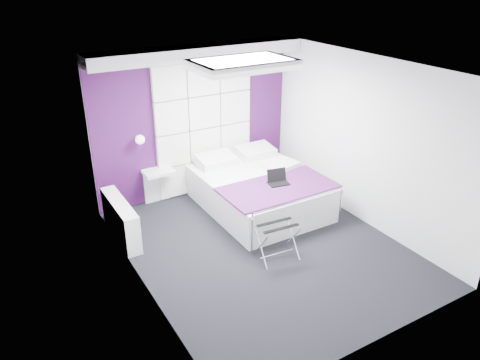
{
  "coord_description": "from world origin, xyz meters",
  "views": [
    {
      "loc": [
        -3.23,
        -4.81,
        3.77
      ],
      "look_at": [
        -0.19,
        0.35,
        0.98
      ],
      "focal_mm": 35.0,
      "sensor_mm": 36.0,
      "label": 1
    }
  ],
  "objects_px": {
    "radiator": "(121,220)",
    "laptop": "(277,180)",
    "nightstand": "(158,172)",
    "wall_lamp": "(139,139)",
    "bed": "(259,190)",
    "luggage_rack": "(277,241)"
  },
  "relations": [
    {
      "from": "nightstand",
      "to": "laptop",
      "type": "distance_m",
      "value": 2.0
    },
    {
      "from": "luggage_rack",
      "to": "laptop",
      "type": "height_order",
      "value": "laptop"
    },
    {
      "from": "nightstand",
      "to": "radiator",
      "type": "bearing_deg",
      "value": -141.3
    },
    {
      "from": "wall_lamp",
      "to": "radiator",
      "type": "xyz_separation_m",
      "value": [
        -0.64,
        -0.76,
        -0.92
      ]
    },
    {
      "from": "radiator",
      "to": "nightstand",
      "type": "xyz_separation_m",
      "value": [
        0.9,
        0.72,
        0.31
      ]
    },
    {
      "from": "radiator",
      "to": "wall_lamp",
      "type": "bearing_deg",
      "value": 49.9
    },
    {
      "from": "bed",
      "to": "radiator",
      "type": "bearing_deg",
      "value": 174.12
    },
    {
      "from": "nightstand",
      "to": "luggage_rack",
      "type": "distance_m",
      "value": 2.5
    },
    {
      "from": "bed",
      "to": "luggage_rack",
      "type": "bearing_deg",
      "value": -112.89
    },
    {
      "from": "wall_lamp",
      "to": "nightstand",
      "type": "bearing_deg",
      "value": -8.79
    },
    {
      "from": "bed",
      "to": "wall_lamp",
      "type": "bearing_deg",
      "value": 148.84
    },
    {
      "from": "laptop",
      "to": "wall_lamp",
      "type": "bearing_deg",
      "value": 150.48
    },
    {
      "from": "radiator",
      "to": "nightstand",
      "type": "height_order",
      "value": "nightstand"
    },
    {
      "from": "radiator",
      "to": "nightstand",
      "type": "bearing_deg",
      "value": 38.7
    },
    {
      "from": "nightstand",
      "to": "laptop",
      "type": "height_order",
      "value": "laptop"
    },
    {
      "from": "wall_lamp",
      "to": "nightstand",
      "type": "relative_size",
      "value": 0.3
    },
    {
      "from": "radiator",
      "to": "luggage_rack",
      "type": "xyz_separation_m",
      "value": [
        1.7,
        -1.62,
        -0.04
      ]
    },
    {
      "from": "wall_lamp",
      "to": "luggage_rack",
      "type": "height_order",
      "value": "wall_lamp"
    },
    {
      "from": "wall_lamp",
      "to": "laptop",
      "type": "distance_m",
      "value": 2.29
    },
    {
      "from": "wall_lamp",
      "to": "laptop",
      "type": "bearing_deg",
      "value": -39.7
    },
    {
      "from": "nightstand",
      "to": "laptop",
      "type": "bearing_deg",
      "value": -43.55
    },
    {
      "from": "radiator",
      "to": "laptop",
      "type": "bearing_deg",
      "value": -15.66
    }
  ]
}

